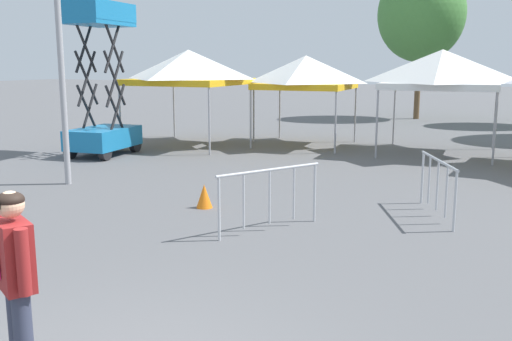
{
  "coord_description": "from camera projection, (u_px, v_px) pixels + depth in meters",
  "views": [
    {
      "loc": [
        3.18,
        -3.49,
        2.83
      ],
      "look_at": [
        -0.34,
        3.81,
        1.3
      ],
      "focal_mm": 40.43,
      "sensor_mm": 36.0,
      "label": 1
    }
  ],
  "objects": [
    {
      "name": "crowd_barrier_by_lift",
      "position": [
        438.0,
        177.0,
        10.6
      ],
      "size": [
        0.94,
        1.92,
        1.08
      ],
      "color": "#B7BABF",
      "rests_on": "ground"
    },
    {
      "name": "scissor_lift",
      "position": [
        102.0,
        112.0,
        17.53
      ],
      "size": [
        1.69,
        2.46,
        4.56
      ],
      "color": "black",
      "rests_on": "ground"
    },
    {
      "name": "canopy_tent_left_of_center",
      "position": [
        442.0,
        69.0,
        17.6
      ],
      "size": [
        3.61,
        3.61,
        3.21
      ],
      "color": "#9E9EA3",
      "rests_on": "ground"
    },
    {
      "name": "canopy_tent_behind_right",
      "position": [
        189.0,
        67.0,
        19.47
      ],
      "size": [
        3.61,
        3.61,
        3.23
      ],
      "color": "#9E9EA3",
      "rests_on": "ground"
    },
    {
      "name": "person_foreground",
      "position": [
        16.0,
        277.0,
        4.9
      ],
      "size": [
        0.59,
        0.41,
        1.78
      ],
      "color": "#33384C",
      "rests_on": "ground"
    },
    {
      "name": "tree_behind_tents_right",
      "position": [
        421.0,
        14.0,
        28.2
      ],
      "size": [
        4.23,
        4.23,
        7.47
      ],
      "color": "brown",
      "rests_on": "ground"
    },
    {
      "name": "traffic_cone_lot_center",
      "position": [
        204.0,
        196.0,
        11.32
      ],
      "size": [
        0.32,
        0.32,
        0.47
      ],
      "primitive_type": "cone",
      "color": "orange",
      "rests_on": "ground"
    },
    {
      "name": "crowd_barrier_mid_lot",
      "position": [
        270.0,
        187.0,
        9.69
      ],
      "size": [
        1.08,
        1.85,
        1.08
      ],
      "color": "#B7BABF",
      "rests_on": "ground"
    },
    {
      "name": "canopy_tent_right_of_center",
      "position": [
        306.0,
        72.0,
        19.47
      ],
      "size": [
        3.2,
        3.2,
        3.04
      ],
      "color": "#9E9EA3",
      "rests_on": "ground"
    }
  ]
}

